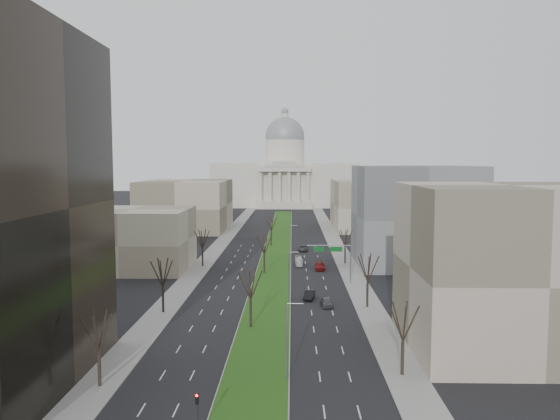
# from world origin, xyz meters

# --- Properties ---
(ground) EXTENTS (600.00, 600.00, 0.00)m
(ground) POSITION_xyz_m (0.00, 120.00, 0.00)
(ground) COLOR black
(ground) RESTS_ON ground
(median) EXTENTS (8.00, 222.03, 0.20)m
(median) POSITION_xyz_m (0.00, 118.99, 0.10)
(median) COLOR #999993
(median) RESTS_ON ground
(sidewalk_left) EXTENTS (5.00, 330.00, 0.15)m
(sidewalk_left) POSITION_xyz_m (-17.50, 95.00, 0.07)
(sidewalk_left) COLOR gray
(sidewalk_left) RESTS_ON ground
(sidewalk_right) EXTENTS (5.00, 330.00, 0.15)m
(sidewalk_right) POSITION_xyz_m (17.50, 95.00, 0.07)
(sidewalk_right) COLOR gray
(sidewalk_right) RESTS_ON ground
(capitol) EXTENTS (80.00, 46.00, 55.00)m
(capitol) POSITION_xyz_m (0.00, 269.59, 16.31)
(capitol) COLOR beige
(capitol) RESTS_ON ground
(building_beige_left) EXTENTS (26.00, 22.00, 14.00)m
(building_beige_left) POSITION_xyz_m (-33.00, 85.00, 7.00)
(building_beige_left) COLOR tan
(building_beige_left) RESTS_ON ground
(building_tan_right) EXTENTS (26.00, 24.00, 22.00)m
(building_tan_right) POSITION_xyz_m (33.00, 32.00, 11.00)
(building_tan_right) COLOR #79715D
(building_tan_right) RESTS_ON ground
(building_grey_right) EXTENTS (28.00, 26.00, 24.00)m
(building_grey_right) POSITION_xyz_m (34.00, 92.00, 12.00)
(building_grey_right) COLOR slate
(building_grey_right) RESTS_ON ground
(building_far_left) EXTENTS (30.00, 40.00, 18.00)m
(building_far_left) POSITION_xyz_m (-35.00, 160.00, 9.00)
(building_far_left) COLOR #79715D
(building_far_left) RESTS_ON ground
(building_far_right) EXTENTS (30.00, 40.00, 18.00)m
(building_far_right) POSITION_xyz_m (35.00, 165.00, 9.00)
(building_far_right) COLOR tan
(building_far_right) RESTS_ON ground
(tree_left_near) EXTENTS (5.10, 5.10, 9.18)m
(tree_left_near) POSITION_xyz_m (-17.20, 18.00, 6.61)
(tree_left_near) COLOR black
(tree_left_near) RESTS_ON ground
(tree_left_mid) EXTENTS (5.40, 5.40, 9.72)m
(tree_left_mid) POSITION_xyz_m (-17.20, 48.00, 7.00)
(tree_left_mid) COLOR black
(tree_left_mid) RESTS_ON ground
(tree_left_far) EXTENTS (5.28, 5.28, 9.50)m
(tree_left_far) POSITION_xyz_m (-17.20, 88.00, 6.84)
(tree_left_far) COLOR black
(tree_left_far) RESTS_ON ground
(tree_right_near) EXTENTS (5.16, 5.16, 9.29)m
(tree_right_near) POSITION_xyz_m (17.20, 22.00, 6.69)
(tree_right_near) COLOR black
(tree_right_near) RESTS_ON ground
(tree_right_mid) EXTENTS (5.52, 5.52, 9.94)m
(tree_right_mid) POSITION_xyz_m (17.20, 52.00, 7.16)
(tree_right_mid) COLOR black
(tree_right_mid) RESTS_ON ground
(tree_right_far) EXTENTS (5.04, 5.04, 9.07)m
(tree_right_far) POSITION_xyz_m (17.20, 92.00, 6.53)
(tree_right_far) COLOR black
(tree_right_far) RESTS_ON ground
(tree_median_a) EXTENTS (5.40, 5.40, 9.72)m
(tree_median_a) POSITION_xyz_m (-2.00, 40.00, 7.00)
(tree_median_a) COLOR black
(tree_median_a) RESTS_ON ground
(tree_median_b) EXTENTS (5.40, 5.40, 9.72)m
(tree_median_b) POSITION_xyz_m (-2.00, 80.00, 7.00)
(tree_median_b) COLOR black
(tree_median_b) RESTS_ON ground
(tree_median_c) EXTENTS (5.40, 5.40, 9.72)m
(tree_median_c) POSITION_xyz_m (-2.00, 120.00, 7.00)
(tree_median_c) COLOR black
(tree_median_c) RESTS_ON ground
(streetlamp_median_a) EXTENTS (1.90, 0.20, 9.16)m
(streetlamp_median_a) POSITION_xyz_m (3.76, 20.00, 4.81)
(streetlamp_median_a) COLOR gray
(streetlamp_median_a) RESTS_ON ground
(streetlamp_median_b) EXTENTS (1.90, 0.20, 9.16)m
(streetlamp_median_b) POSITION_xyz_m (3.76, 55.00, 4.81)
(streetlamp_median_b) COLOR gray
(streetlamp_median_b) RESTS_ON ground
(streetlamp_median_c) EXTENTS (1.90, 0.20, 9.16)m
(streetlamp_median_c) POSITION_xyz_m (3.76, 95.00, 4.81)
(streetlamp_median_c) COLOR gray
(streetlamp_median_c) RESTS_ON ground
(traffic_signal_median) EXTENTS (0.32, 0.41, 4.30)m
(traffic_signal_median) POSITION_xyz_m (-4.30, 6.93, 2.79)
(traffic_signal_median) COLOR #2D2D30
(traffic_signal_median) RESTS_ON ground
(mast_arm_signs) EXTENTS (9.12, 0.24, 8.09)m
(mast_arm_signs) POSITION_xyz_m (13.49, 70.03, 6.11)
(mast_arm_signs) COLOR gray
(mast_arm_signs) RESTS_ON ground
(car_grey_near) EXTENTS (2.18, 4.57, 1.51)m
(car_grey_near) POSITION_xyz_m (10.20, 52.53, 0.75)
(car_grey_near) COLOR #4A4C51
(car_grey_near) RESTS_ON ground
(car_black) EXTENTS (2.35, 5.02, 1.59)m
(car_black) POSITION_xyz_m (7.39, 57.55, 0.79)
(car_black) COLOR black
(car_black) RESTS_ON ground
(car_red) EXTENTS (2.35, 5.57, 1.60)m
(car_red) POSITION_xyz_m (10.69, 84.93, 0.80)
(car_red) COLOR maroon
(car_red) RESTS_ON ground
(car_grey_far) EXTENTS (2.84, 5.73, 1.56)m
(car_grey_far) POSITION_xyz_m (7.28, 111.25, 0.78)
(car_grey_far) COLOR #424549
(car_grey_far) RESTS_ON ground
(box_van) EXTENTS (1.85, 6.77, 1.87)m
(box_van) POSITION_xyz_m (5.87, 90.33, 0.94)
(box_van) COLOR white
(box_van) RESTS_ON ground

